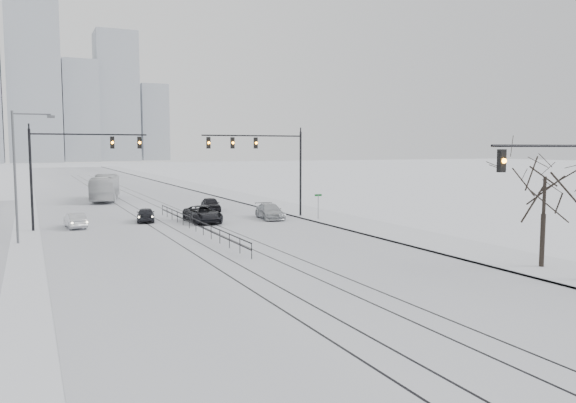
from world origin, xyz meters
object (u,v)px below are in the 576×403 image
(sedan_sb_outer, at_px, (75,221))
(box_truck, at_px, (105,188))
(sedan_nb_right, at_px, (270,212))
(sedan_sb_inner, at_px, (146,215))
(bare_tree, at_px, (545,186))
(traffic_mast_near, at_px, (562,190))
(sedan_nb_front, at_px, (203,214))
(sedan_nb_far, at_px, (211,204))

(sedan_sb_outer, xyz_separation_m, box_truck, (5.21, 23.80, 0.96))
(box_truck, bearing_deg, sedan_sb_outer, 89.36)
(sedan_nb_right, xyz_separation_m, box_truck, (-11.49, 25.00, 0.90))
(sedan_sb_inner, height_order, sedan_sb_outer, sedan_sb_inner)
(bare_tree, bearing_deg, sedan_nb_right, 100.67)
(bare_tree, distance_m, sedan_nb_right, 26.63)
(sedan_sb_inner, relative_size, sedan_sb_outer, 0.99)
(traffic_mast_near, relative_size, sedan_nb_right, 1.48)
(traffic_mast_near, xyz_separation_m, sedan_sb_inner, (-13.21, 31.62, -3.92))
(sedan_sb_inner, xyz_separation_m, sedan_nb_front, (4.43, -2.62, 0.09))
(traffic_mast_near, distance_m, bare_tree, 3.85)
(sedan_nb_front, bearing_deg, box_truck, 100.84)
(sedan_nb_front, xyz_separation_m, sedan_nb_far, (3.29, 8.38, -0.03))
(bare_tree, relative_size, box_truck, 0.54)
(traffic_mast_near, height_order, bare_tree, traffic_mast_near)
(sedan_nb_far, bearing_deg, box_truck, 124.90)
(sedan_nb_right, bearing_deg, sedan_sb_inner, 172.76)
(sedan_sb_outer, distance_m, box_truck, 24.39)
(bare_tree, bearing_deg, sedan_sb_outer, 128.53)
(sedan_sb_outer, bearing_deg, sedan_sb_inner, -170.84)
(sedan_nb_far, distance_m, box_truck, 18.58)
(sedan_sb_outer, relative_size, sedan_nb_front, 0.72)
(sedan_sb_inner, bearing_deg, sedan_nb_right, 176.53)
(traffic_mast_near, xyz_separation_m, sedan_sb_outer, (-19.16, 30.10, -3.94))
(box_truck, bearing_deg, sedan_nb_far, 128.80)
(sedan_sb_inner, height_order, sedan_nb_right, sedan_nb_right)
(sedan_sb_outer, xyz_separation_m, sedan_nb_right, (16.69, -1.19, 0.06))
(box_truck, bearing_deg, sedan_sb_inner, 103.60)
(sedan_sb_inner, relative_size, sedan_nb_front, 0.71)
(bare_tree, relative_size, sedan_sb_inner, 1.63)
(sedan_nb_right, bearing_deg, bare_tree, -72.39)
(traffic_mast_near, bearing_deg, sedan_sb_inner, 112.68)
(sedan_nb_front, bearing_deg, sedan_sb_outer, 173.09)
(sedan_nb_far, bearing_deg, traffic_mast_near, -73.83)
(sedan_nb_front, bearing_deg, sedan_sb_inner, 148.51)
(sedan_sb_outer, distance_m, sedan_nb_right, 16.74)
(sedan_nb_far, height_order, box_truck, box_truck)
(sedan_sb_outer, distance_m, sedan_nb_far, 15.48)
(sedan_nb_right, bearing_deg, sedan_sb_outer, -177.15)
(traffic_mast_near, relative_size, sedan_nb_front, 1.33)
(sedan_sb_outer, relative_size, sedan_nb_far, 0.92)
(traffic_mast_near, distance_m, sedan_sb_inner, 34.49)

